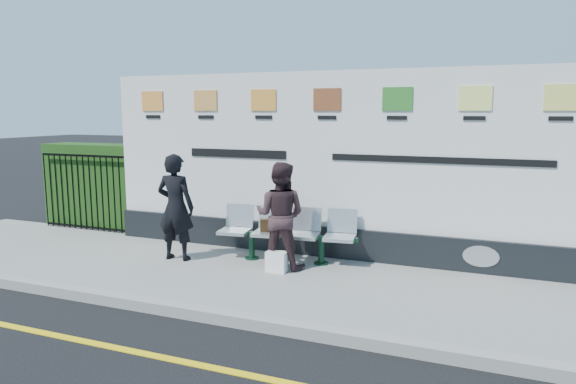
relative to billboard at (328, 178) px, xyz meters
The scene contains 12 objects.
ground 4.13m from the billboard, 97.40° to the right, with size 80.00×80.00×0.00m, color black.
pavement 1.98m from the billboard, 110.32° to the right, with size 14.00×3.00×0.12m, color gray.
kerb 3.19m from the billboard, 99.95° to the right, with size 14.00×0.18×0.14m, color gray.
yellow_line 4.13m from the billboard, 97.40° to the right, with size 14.00×0.10×0.01m, color yellow.
billboard is the anchor object (origin of this frame).
hedge 5.11m from the billboard, behind, with size 2.35×0.70×1.70m, color #1E4414.
railing 5.10m from the billboard, behind, with size 2.05×0.06×1.54m, color black, non-canonical shape.
bench 1.31m from the billboard, 130.16° to the right, with size 2.18×0.57×0.47m, color #AFB5B8, non-canonical shape.
woman_left 2.49m from the billboard, 152.85° to the right, with size 0.62×0.41×1.71m, color black.
woman_right 1.14m from the billboard, 116.58° to the right, with size 0.79×0.61×1.62m, color #352226.
handbag_brown 1.24m from the billboard, 141.39° to the right, with size 0.26×0.11×0.20m, color black.
carrier_bag_white 1.67m from the billboard, 110.54° to the right, with size 0.31×0.18×0.31m, color white.
Camera 1 is at (2.93, -4.09, 2.48)m, focal length 32.00 mm.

